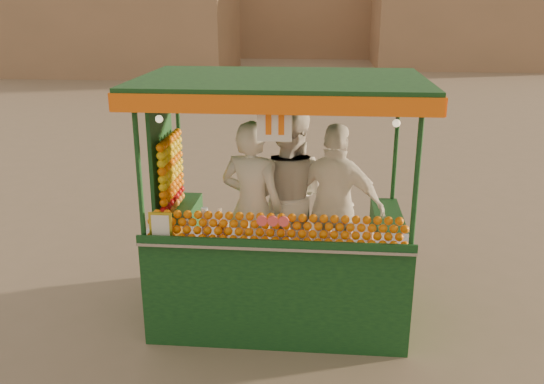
# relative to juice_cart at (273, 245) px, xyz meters

# --- Properties ---
(ground) EXTENTS (90.00, 90.00, 0.00)m
(ground) POSITION_rel_juice_cart_xyz_m (0.38, 0.27, -0.77)
(ground) COLOR #776755
(ground) RESTS_ON ground
(building_left) EXTENTS (10.00, 6.00, 6.00)m
(building_left) POSITION_rel_juice_cart_xyz_m (-8.62, 20.27, 2.23)
(building_left) COLOR #9C7658
(building_left) RESTS_ON ground
(building_right) EXTENTS (9.00, 6.00, 5.00)m
(building_right) POSITION_rel_juice_cart_xyz_m (7.38, 24.27, 1.73)
(building_right) COLOR #9C7658
(building_right) RESTS_ON ground
(juice_cart) EXTENTS (2.59, 1.68, 2.35)m
(juice_cart) POSITION_rel_juice_cart_xyz_m (0.00, 0.00, 0.00)
(juice_cart) COLOR #0E3419
(juice_cart) RESTS_ON ground
(vendor_left) EXTENTS (0.71, 0.57, 1.69)m
(vendor_left) POSITION_rel_juice_cart_xyz_m (-0.21, 0.08, 0.35)
(vendor_left) COLOR silver
(vendor_left) RESTS_ON ground
(vendor_middle) EXTENTS (0.96, 0.82, 1.74)m
(vendor_middle) POSITION_rel_juice_cart_xyz_m (0.11, 0.39, 0.38)
(vendor_middle) COLOR silver
(vendor_middle) RESTS_ON ground
(vendor_right) EXTENTS (1.04, 0.65, 1.65)m
(vendor_right) POSITION_rel_juice_cart_xyz_m (0.59, 0.22, 0.33)
(vendor_right) COLOR white
(vendor_right) RESTS_ON ground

